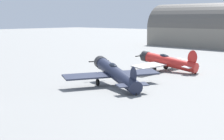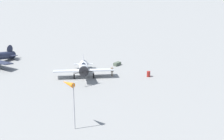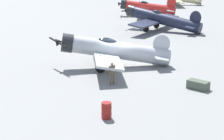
# 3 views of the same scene
# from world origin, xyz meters

# --- Properties ---
(airplane_mid_apron) EXTENTS (10.61, 11.43, 3.14)m
(airplane_mid_apron) POSITION_xyz_m (-3.74, -18.48, 1.58)
(airplane_mid_apron) COLOR #1E2338
(airplane_mid_apron) RESTS_ON ground_plane
(airplane_far_line) EXTENTS (9.88, 13.26, 3.46)m
(airplane_far_line) POSITION_xyz_m (-1.44, -32.67, 1.45)
(airplane_far_line) COLOR red
(airplane_far_line) RESTS_ON ground_plane
(distant_hangar) EXTENTS (34.20, 16.05, 13.37)m
(distant_hangar) POSITION_xyz_m (14.44, -78.07, 4.45)
(distant_hangar) COLOR slate
(distant_hangar) RESTS_ON ground_plane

